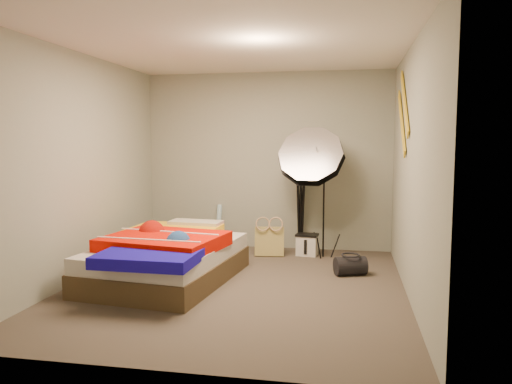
% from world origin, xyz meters
% --- Properties ---
extents(floor, '(4.00, 4.00, 0.00)m').
position_xyz_m(floor, '(0.00, 0.00, 0.00)').
color(floor, '#4A4138').
rests_on(floor, ground).
extents(ceiling, '(4.00, 4.00, 0.00)m').
position_xyz_m(ceiling, '(0.00, 0.00, 2.50)').
color(ceiling, silver).
rests_on(ceiling, wall_back).
extents(wall_back, '(3.50, 0.00, 3.50)m').
position_xyz_m(wall_back, '(0.00, 2.00, 1.25)').
color(wall_back, gray).
rests_on(wall_back, floor).
extents(wall_front, '(3.50, 0.00, 3.50)m').
position_xyz_m(wall_front, '(0.00, -2.00, 1.25)').
color(wall_front, gray).
rests_on(wall_front, floor).
extents(wall_left, '(0.00, 4.00, 4.00)m').
position_xyz_m(wall_left, '(-1.75, 0.00, 1.25)').
color(wall_left, gray).
rests_on(wall_left, floor).
extents(wall_right, '(0.00, 4.00, 4.00)m').
position_xyz_m(wall_right, '(1.75, 0.00, 1.25)').
color(wall_right, gray).
rests_on(wall_right, floor).
extents(tote_bag, '(0.41, 0.22, 0.40)m').
position_xyz_m(tote_bag, '(0.12, 1.48, 0.19)').
color(tote_bag, tan).
rests_on(tote_bag, floor).
extents(wrapping_roll, '(0.09, 0.18, 0.62)m').
position_xyz_m(wrapping_roll, '(-0.70, 1.90, 0.31)').
color(wrapping_roll, '#67AFCE').
rests_on(wrapping_roll, floor).
extents(camera_case, '(0.29, 0.22, 0.27)m').
position_xyz_m(camera_case, '(0.62, 1.58, 0.13)').
color(camera_case, silver).
rests_on(camera_case, floor).
extents(duffel_bag, '(0.40, 0.32, 0.22)m').
position_xyz_m(duffel_bag, '(1.19, 0.68, 0.11)').
color(duffel_bag, black).
rests_on(duffel_bag, floor).
extents(wall_stripe_upper, '(0.02, 0.91, 0.78)m').
position_xyz_m(wall_stripe_upper, '(1.73, 0.60, 1.95)').
color(wall_stripe_upper, gold).
rests_on(wall_stripe_upper, wall_right).
extents(wall_stripe_lower, '(0.02, 0.91, 0.78)m').
position_xyz_m(wall_stripe_lower, '(1.73, 0.85, 1.75)').
color(wall_stripe_lower, gold).
rests_on(wall_stripe_lower, wall_right).
extents(bed, '(1.50, 2.08, 0.55)m').
position_xyz_m(bed, '(-0.80, 0.07, 0.27)').
color(bed, '#473622').
rests_on(bed, floor).
extents(photo_umbrella, '(1.09, 0.84, 1.82)m').
position_xyz_m(photo_umbrella, '(0.68, 1.44, 1.31)').
color(photo_umbrella, black).
rests_on(photo_umbrella, floor).
extents(camera_tripod, '(0.10, 0.10, 1.37)m').
position_xyz_m(camera_tripod, '(0.50, 1.86, 0.78)').
color(camera_tripod, black).
rests_on(camera_tripod, floor).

